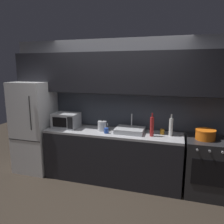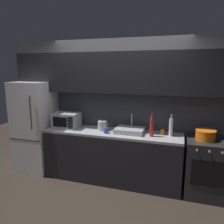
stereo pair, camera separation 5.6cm
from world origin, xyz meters
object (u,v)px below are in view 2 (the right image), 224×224
(oven_range, at_px, (205,168))
(microwave, at_px, (67,120))
(refrigerator, at_px, (35,126))
(mug_amber, at_px, (162,132))
(wine_bottle_white, at_px, (171,127))
(mug_blue, at_px, (106,131))
(cooking_pot, at_px, (206,135))
(kettle, at_px, (102,126))
(wine_bottle_red, at_px, (152,127))

(oven_range, distance_m, microwave, 2.49)
(refrigerator, xyz_separation_m, mug_amber, (2.42, 0.09, 0.08))
(wine_bottle_white, xyz_separation_m, mug_blue, (-1.05, -0.16, -0.11))
(refrigerator, height_order, mug_blue, refrigerator)
(refrigerator, relative_size, cooking_pot, 5.83)
(oven_range, xyz_separation_m, kettle, (-1.72, 0.02, 0.54))
(wine_bottle_white, height_order, wine_bottle_red, wine_bottle_red)
(kettle, bearing_deg, mug_blue, -48.84)
(wine_bottle_red, height_order, cooking_pot, wine_bottle_red)
(mug_blue, bearing_deg, wine_bottle_red, 4.38)
(oven_range, distance_m, mug_blue, 1.68)
(mug_amber, bearing_deg, refrigerator, -177.90)
(kettle, xyz_separation_m, mug_blue, (0.12, -0.14, -0.04))
(mug_blue, bearing_deg, refrigerator, 175.42)
(wine_bottle_red, bearing_deg, wine_bottle_white, 20.09)
(kettle, relative_size, wine_bottle_red, 0.51)
(wine_bottle_white, height_order, mug_blue, wine_bottle_white)
(refrigerator, relative_size, mug_blue, 19.41)
(mug_amber, xyz_separation_m, cooking_pot, (0.65, -0.09, 0.04))
(refrigerator, relative_size, oven_range, 1.92)
(mug_blue, relative_size, mug_amber, 1.03)
(oven_range, relative_size, microwave, 1.96)
(mug_blue, bearing_deg, cooking_pot, 4.42)
(microwave, relative_size, kettle, 2.38)
(kettle, xyz_separation_m, cooking_pot, (1.68, -0.02, -0.01))
(refrigerator, relative_size, microwave, 3.76)
(wine_bottle_red, bearing_deg, refrigerator, 178.40)
(wine_bottle_red, height_order, mug_amber, wine_bottle_red)
(microwave, distance_m, mug_blue, 0.84)
(mug_amber, height_order, cooking_pot, cooking_pot)
(refrigerator, distance_m, mug_amber, 2.42)
(mug_blue, distance_m, cooking_pot, 1.57)
(oven_range, xyz_separation_m, wine_bottle_white, (-0.55, 0.05, 0.60))
(microwave, distance_m, kettle, 0.71)
(microwave, xyz_separation_m, mug_amber, (1.74, 0.07, -0.09))
(wine_bottle_white, height_order, cooking_pot, wine_bottle_white)
(kettle, xyz_separation_m, wine_bottle_white, (1.17, 0.03, 0.07))
(cooking_pot, bearing_deg, wine_bottle_red, -175.54)
(wine_bottle_red, xyz_separation_m, cooking_pot, (0.81, 0.06, -0.08))
(wine_bottle_white, xyz_separation_m, wine_bottle_red, (-0.29, -0.11, 0.01))
(kettle, height_order, wine_bottle_white, wine_bottle_white)
(mug_blue, bearing_deg, wine_bottle_white, 8.95)
(oven_range, xyz_separation_m, mug_amber, (-0.69, 0.09, 0.49))
(mug_blue, height_order, cooking_pot, cooking_pot)
(wine_bottle_white, xyz_separation_m, mug_amber, (-0.14, 0.04, -0.11))
(wine_bottle_white, distance_m, wine_bottle_red, 0.31)
(wine_bottle_white, bearing_deg, cooking_pot, -4.85)
(microwave, height_order, wine_bottle_white, wine_bottle_white)
(oven_range, bearing_deg, kettle, 179.39)
(microwave, height_order, cooking_pot, microwave)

